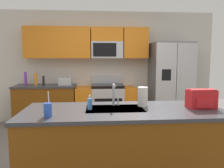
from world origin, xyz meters
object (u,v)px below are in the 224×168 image
Objects in this scene: range_oven at (106,104)px; refrigerator at (170,83)px; bottle_purple at (26,78)px; paper_towel_roll at (143,97)px; toaster at (65,81)px; bottle_orange at (36,79)px; soap_dispenser at (90,104)px; pepper_mill at (44,80)px; backpack at (201,98)px; drink_cup_blue at (48,110)px; sink_faucet at (114,93)px.

refrigerator is at bearing -2.75° from range_oven.
bottle_purple is 3.21m from paper_towel_roll.
bottle_orange reaches higher than toaster.
toaster is 1.65× the size of soap_dispenser.
soap_dispenser is (1.48, -2.54, -0.08)m from bottle_purple.
backpack is at bearing -46.18° from pepper_mill.
paper_towel_roll is at bearing 166.80° from backpack.
paper_towel_roll is (-1.16, -2.28, 0.09)m from refrigerator.
refrigerator reaches higher than paper_towel_roll.
soap_dispenser is at bearing -168.20° from paper_towel_roll.
pepper_mill is (-0.48, 0.05, 0.01)m from toaster.
range_oven is 1.50m from pepper_mill.
range_oven is at bearing 98.10° from paper_towel_roll.
bottle_purple is at bearing 178.46° from range_oven.
bottle_purple is 3.03m from drink_cup_blue.
drink_cup_blue is at bearing -69.61° from bottle_purple.
sink_faucet reaches higher than pepper_mill.
drink_cup_blue is (0.81, -2.74, -0.06)m from bottle_orange.
range_oven is at bearing 3.29° from toaster.
toaster is 2.74m from drink_cup_blue.
drink_cup_blue is at bearing -158.17° from paper_towel_roll.
bottle_purple is 0.93× the size of backpack.
backpack is at bearing -13.20° from paper_towel_roll.
refrigerator is 3.30m from bottle_purple.
range_oven is at bearing 1.79° from bottle_orange.
paper_towel_roll is (0.36, -0.04, -0.05)m from sink_faucet.
bottle_orange reaches higher than range_oven.
bottle_orange is 0.26m from bottle_purple.
backpack reaches higher than toaster.
refrigerator is 6.21× the size of bottle_purple.
paper_towel_roll is at bearing -81.90° from range_oven.
drink_cup_blue is 1.09× the size of paper_towel_roll.
range_oven is at bearing -1.54° from bottle_purple.
range_oven is at bearing 82.63° from soap_dispenser.
range_oven is at bearing 75.07° from drink_cup_blue.
toaster is 0.48m from pepper_mill.
toaster is at bearing 118.47° from paper_towel_roll.
bottle_orange is 0.98× the size of sink_faucet.
toaster is at bearing -176.71° from range_oven.
bottle_orange is (-0.16, -0.05, 0.03)m from pepper_mill.
toaster is 0.88× the size of backpack.
toaster is at bearing 103.61° from soap_dispenser.
toaster is 0.99× the size of sink_faucet.
drink_cup_blue reaches higher than pepper_mill.
toaster is at bearing -0.35° from bottle_orange.
toaster is 0.64m from bottle_orange.
range_oven is 2.93m from drink_cup_blue.
pepper_mill is at bearing 174.07° from toaster.
bottle_orange is at bearing -178.21° from range_oven.
refrigerator reaches higher than bottle_purple.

